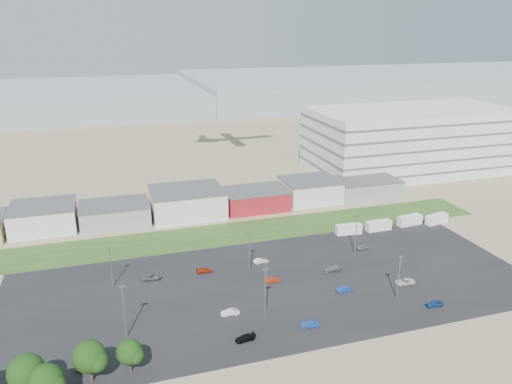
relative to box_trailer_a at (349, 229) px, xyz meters
name	(u,v)px	position (x,y,z in m)	size (l,w,h in m)	color
ground	(284,339)	(-35.21, -41.81, -1.39)	(700.00, 700.00, 0.00)	#8B7C59
parking_lot	(274,285)	(-30.21, -21.81, -1.39)	(120.00, 50.00, 0.01)	black
grass_strip	(220,235)	(-35.21, 10.19, -1.38)	(160.00, 16.00, 0.02)	#2F4C1C
hills_backdrop	(191,95)	(4.79, 273.19, 3.11)	(700.00, 200.00, 9.00)	gray
building_row	(152,206)	(-52.21, 29.19, 2.61)	(170.00, 20.00, 8.00)	silver
parking_garage	(411,140)	(54.79, 53.19, 11.11)	(80.00, 40.00, 25.00)	silver
box_trailer_a	(349,229)	(0.00, 0.00, 0.00)	(7.41, 2.32, 2.78)	silver
box_trailer_b	(378,226)	(9.55, -0.15, 0.02)	(7.53, 2.35, 2.82)	silver
box_trailer_c	(410,220)	(20.55, 0.66, 0.05)	(7.67, 2.40, 2.88)	silver
box_trailer_d	(437,219)	(29.08, -0.72, -0.01)	(7.38, 2.31, 2.77)	silver
tree_left	(27,375)	(-79.48, -44.83, 3.23)	(6.17, 6.17, 9.25)	#12330E
tree_mid	(47,384)	(-76.42, -47.44, 2.87)	(5.68, 5.68, 8.52)	#12330E
tree_right	(90,359)	(-70.10, -43.34, 2.99)	(5.84, 5.84, 8.77)	#12330E
tree_near	(129,354)	(-63.71, -42.76, 2.17)	(4.74, 4.74, 7.11)	#12330E
lightpole_front_l	(124,312)	(-63.76, -32.17, 4.11)	(1.29, 0.54, 11.00)	slate
lightpole_front_m	(265,293)	(-36.20, -33.40, 4.09)	(1.29, 0.54, 10.97)	slate
lightpole_front_r	(399,278)	(-6.56, -35.37, 3.72)	(1.20, 0.50, 10.22)	slate
lightpole_back_l	(111,268)	(-65.55, -11.34, 3.45)	(1.14, 0.47, 9.68)	slate
lightpole_back_m	(249,252)	(-33.48, -13.21, 3.71)	(1.20, 0.50, 10.20)	slate
lightpole_back_r	(356,235)	(-4.66, -12.45, 3.97)	(1.26, 0.53, 10.72)	slate
parked_car_0	(405,282)	(-1.26, -30.24, -0.76)	(2.10, 4.55, 1.26)	silver
parked_car_1	(344,289)	(-16.03, -29.08, -0.77)	(1.31, 3.75, 1.23)	navy
parked_car_2	(434,303)	(-0.65, -40.38, -0.75)	(1.51, 3.75, 1.28)	navy
parked_car_3	(245,338)	(-42.39, -40.05, -0.82)	(1.60, 3.93, 1.14)	black
parked_car_4	(230,312)	(-42.90, -30.67, -0.76)	(1.34, 3.85, 1.27)	silver
parked_car_6	(204,270)	(-44.15, -10.79, -0.82)	(1.59, 3.90, 1.13)	#98240D
parked_car_7	(272,280)	(-30.10, -20.22, -0.82)	(1.20, 3.43, 1.13)	#98240D
parked_car_8	(363,247)	(-1.25, -10.61, -0.77)	(1.47, 3.65, 1.24)	#A5A5AA
parked_car_9	(152,277)	(-56.67, -10.56, -0.76)	(2.10, 4.56, 1.27)	#595B5E
parked_car_10	(89,365)	(-70.59, -39.55, -0.74)	(1.81, 4.45, 1.29)	#595B5E
parked_car_11	(261,261)	(-29.59, -10.02, -0.78)	(1.28, 3.68, 1.21)	silver
parked_car_12	(333,269)	(-14.31, -19.44, -0.76)	(1.78, 4.37, 1.27)	#A5A5AA
parked_car_13	(310,324)	(-28.89, -39.56, -0.74)	(1.37, 3.92, 1.29)	navy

